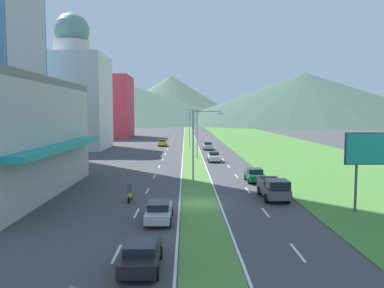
{
  "coord_description": "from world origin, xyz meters",
  "views": [
    {
      "loc": [
        -1.23,
        -31.98,
        7.88
      ],
      "look_at": [
        -0.24,
        25.54,
        3.08
      ],
      "focal_mm": 35.1,
      "sensor_mm": 36.0,
      "label": 1
    }
  ],
  "objects_px": {
    "car_3": "(255,175)",
    "pickup_truck_0": "(274,189)",
    "street_lamp_far": "(191,125)",
    "billboard_roadside": "(383,152)",
    "motorcycle_rider": "(130,193)",
    "car_2": "(141,255)",
    "street_lamp_mid": "(195,130)",
    "car_4": "(214,157)",
    "car_5": "(208,146)",
    "car_0": "(162,143)",
    "street_lamp_near": "(197,141)",
    "car_1": "(159,211)"
  },
  "relations": [
    {
      "from": "car_5",
      "to": "motorcycle_rider",
      "type": "xyz_separation_m",
      "value": [
        -9.73,
        -46.9,
        -0.07
      ]
    },
    {
      "from": "car_1",
      "to": "car_4",
      "type": "height_order",
      "value": "car_4"
    },
    {
      "from": "car_2",
      "to": "car_5",
      "type": "height_order",
      "value": "car_5"
    },
    {
      "from": "street_lamp_near",
      "to": "car_0",
      "type": "height_order",
      "value": "street_lamp_near"
    },
    {
      "from": "street_lamp_far",
      "to": "motorcycle_rider",
      "type": "xyz_separation_m",
      "value": [
        -6.23,
        -53.5,
        -4.23
      ]
    },
    {
      "from": "pickup_truck_0",
      "to": "billboard_roadside",
      "type": "bearing_deg",
      "value": 56.79
    },
    {
      "from": "car_0",
      "to": "car_5",
      "type": "relative_size",
      "value": 1.0
    },
    {
      "from": "car_3",
      "to": "pickup_truck_0",
      "type": "xyz_separation_m",
      "value": [
        0.12,
        -8.77,
        0.22
      ]
    },
    {
      "from": "car_4",
      "to": "motorcycle_rider",
      "type": "relative_size",
      "value": 2.07
    },
    {
      "from": "car_5",
      "to": "motorcycle_rider",
      "type": "height_order",
      "value": "motorcycle_rider"
    },
    {
      "from": "car_3",
      "to": "pickup_truck_0",
      "type": "height_order",
      "value": "pickup_truck_0"
    },
    {
      "from": "street_lamp_mid",
      "to": "pickup_truck_0",
      "type": "bearing_deg",
      "value": -77.94
    },
    {
      "from": "street_lamp_mid",
      "to": "billboard_roadside",
      "type": "distance_m",
      "value": 37.39
    },
    {
      "from": "street_lamp_mid",
      "to": "billboard_roadside",
      "type": "relative_size",
      "value": 1.36
    },
    {
      "from": "car_2",
      "to": "street_lamp_mid",
      "type": "bearing_deg",
      "value": -4.95
    },
    {
      "from": "street_lamp_far",
      "to": "car_1",
      "type": "distance_m",
      "value": 59.76
    },
    {
      "from": "car_4",
      "to": "motorcycle_rider",
      "type": "height_order",
      "value": "motorcycle_rider"
    },
    {
      "from": "street_lamp_mid",
      "to": "car_0",
      "type": "xyz_separation_m",
      "value": [
        -7.16,
        25.25,
        -4.2
      ]
    },
    {
      "from": "car_5",
      "to": "car_4",
      "type": "bearing_deg",
      "value": -0.58
    },
    {
      "from": "car_4",
      "to": "car_5",
      "type": "height_order",
      "value": "car_5"
    },
    {
      "from": "motorcycle_rider",
      "to": "car_2",
      "type": "bearing_deg",
      "value": -169.38
    },
    {
      "from": "car_2",
      "to": "street_lamp_near",
      "type": "bearing_deg",
      "value": -8.97
    },
    {
      "from": "car_0",
      "to": "pickup_truck_0",
      "type": "relative_size",
      "value": 0.79
    },
    {
      "from": "car_0",
      "to": "motorcycle_rider",
      "type": "xyz_separation_m",
      "value": [
        0.55,
        -55.88,
        -0.05
      ]
    },
    {
      "from": "car_5",
      "to": "motorcycle_rider",
      "type": "distance_m",
      "value": 47.9
    },
    {
      "from": "street_lamp_far",
      "to": "pickup_truck_0",
      "type": "bearing_deg",
      "value": -82.69
    },
    {
      "from": "car_4",
      "to": "car_5",
      "type": "bearing_deg",
      "value": 179.42
    },
    {
      "from": "motorcycle_rider",
      "to": "car_3",
      "type": "bearing_deg",
      "value": -53.8
    },
    {
      "from": "billboard_roadside",
      "to": "car_5",
      "type": "height_order",
      "value": "billboard_roadside"
    },
    {
      "from": "street_lamp_near",
      "to": "car_1",
      "type": "bearing_deg",
      "value": -103.05
    },
    {
      "from": "motorcycle_rider",
      "to": "billboard_roadside",
      "type": "bearing_deg",
      "value": -101.5
    },
    {
      "from": "street_lamp_mid",
      "to": "car_5",
      "type": "height_order",
      "value": "street_lamp_mid"
    },
    {
      "from": "street_lamp_near",
      "to": "motorcycle_rider",
      "type": "xyz_separation_m",
      "value": [
        -6.21,
        -7.75,
        -4.06
      ]
    },
    {
      "from": "car_1",
      "to": "car_3",
      "type": "height_order",
      "value": "car_3"
    },
    {
      "from": "street_lamp_near",
      "to": "billboard_roadside",
      "type": "bearing_deg",
      "value": -40.07
    },
    {
      "from": "street_lamp_far",
      "to": "street_lamp_near",
      "type": "bearing_deg",
      "value": -90.03
    },
    {
      "from": "billboard_roadside",
      "to": "car_4",
      "type": "distance_m",
      "value": 33.48
    },
    {
      "from": "car_4",
      "to": "pickup_truck_0",
      "type": "height_order",
      "value": "pickup_truck_0"
    },
    {
      "from": "billboard_roadside",
      "to": "car_0",
      "type": "height_order",
      "value": "billboard_roadside"
    },
    {
      "from": "car_2",
      "to": "pickup_truck_0",
      "type": "relative_size",
      "value": 0.78
    },
    {
      "from": "car_0",
      "to": "car_2",
      "type": "bearing_deg",
      "value": -177.35
    },
    {
      "from": "car_3",
      "to": "street_lamp_mid",
      "type": "bearing_deg",
      "value": -163.48
    },
    {
      "from": "car_1",
      "to": "car_4",
      "type": "relative_size",
      "value": 1.14
    },
    {
      "from": "billboard_roadside",
      "to": "car_4",
      "type": "height_order",
      "value": "billboard_roadside"
    },
    {
      "from": "street_lamp_near",
      "to": "motorcycle_rider",
      "type": "relative_size",
      "value": 4.09
    },
    {
      "from": "car_0",
      "to": "car_5",
      "type": "bearing_deg",
      "value": -131.11
    },
    {
      "from": "street_lamp_mid",
      "to": "car_2",
      "type": "distance_m",
      "value": 45.43
    },
    {
      "from": "street_lamp_far",
      "to": "billboard_roadside",
      "type": "distance_m",
      "value": 59.34
    },
    {
      "from": "car_1",
      "to": "pickup_truck_0",
      "type": "relative_size",
      "value": 0.87
    },
    {
      "from": "billboard_roadside",
      "to": "car_2",
      "type": "distance_m",
      "value": 20.83
    }
  ]
}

